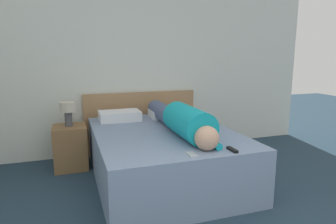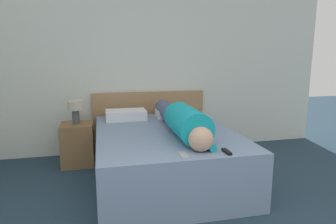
{
  "view_description": "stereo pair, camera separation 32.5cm",
  "coord_description": "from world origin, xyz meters",
  "px_view_note": "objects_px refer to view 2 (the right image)",
  "views": [
    {
      "loc": [
        -0.88,
        -0.73,
        1.46
      ],
      "look_at": [
        0.14,
        2.29,
        0.83
      ],
      "focal_mm": 32.0,
      "sensor_mm": 36.0,
      "label": 1
    },
    {
      "loc": [
        -0.57,
        -0.82,
        1.46
      ],
      "look_at": [
        0.14,
        2.29,
        0.83
      ],
      "focal_mm": 32.0,
      "sensor_mm": 36.0,
      "label": 2
    }
  ],
  "objects_px": {
    "person_lying": "(182,121)",
    "cell_phone": "(184,155)",
    "bed": "(165,155)",
    "table_lamp": "(75,108)",
    "pillow_second": "(175,113)",
    "nightstand": "(78,144)",
    "pillow_near_headboard": "(126,115)",
    "tv_remote": "(227,152)"
  },
  "relations": [
    {
      "from": "nightstand",
      "to": "bed",
      "type": "bearing_deg",
      "value": -34.55
    },
    {
      "from": "pillow_near_headboard",
      "to": "cell_phone",
      "type": "relative_size",
      "value": 4.1
    },
    {
      "from": "nightstand",
      "to": "tv_remote",
      "type": "bearing_deg",
      "value": -48.67
    },
    {
      "from": "bed",
      "to": "person_lying",
      "type": "relative_size",
      "value": 1.13
    },
    {
      "from": "pillow_second",
      "to": "bed",
      "type": "bearing_deg",
      "value": -112.63
    },
    {
      "from": "bed",
      "to": "table_lamp",
      "type": "xyz_separation_m",
      "value": [
        -1.03,
        0.71,
        0.47
      ]
    },
    {
      "from": "table_lamp",
      "to": "pillow_second",
      "type": "relative_size",
      "value": 0.61
    },
    {
      "from": "nightstand",
      "to": "table_lamp",
      "type": "bearing_deg",
      "value": 0.0
    },
    {
      "from": "person_lying",
      "to": "pillow_near_headboard",
      "type": "xyz_separation_m",
      "value": [
        -0.54,
        0.86,
        -0.08
      ]
    },
    {
      "from": "nightstand",
      "to": "table_lamp",
      "type": "xyz_separation_m",
      "value": [
        0.0,
        0.0,
        0.49
      ]
    },
    {
      "from": "cell_phone",
      "to": "pillow_second",
      "type": "bearing_deg",
      "value": 78.44
    },
    {
      "from": "nightstand",
      "to": "pillow_near_headboard",
      "type": "bearing_deg",
      "value": 0.51
    },
    {
      "from": "table_lamp",
      "to": "person_lying",
      "type": "distance_m",
      "value": 1.47
    },
    {
      "from": "pillow_second",
      "to": "tv_remote",
      "type": "relative_size",
      "value": 3.38
    },
    {
      "from": "nightstand",
      "to": "person_lying",
      "type": "height_order",
      "value": "person_lying"
    },
    {
      "from": "table_lamp",
      "to": "person_lying",
      "type": "height_order",
      "value": "person_lying"
    },
    {
      "from": "bed",
      "to": "pillow_second",
      "type": "bearing_deg",
      "value": 67.37
    },
    {
      "from": "bed",
      "to": "cell_phone",
      "type": "relative_size",
      "value": 15.44
    },
    {
      "from": "nightstand",
      "to": "person_lying",
      "type": "relative_size",
      "value": 0.31
    },
    {
      "from": "nightstand",
      "to": "tv_remote",
      "type": "height_order",
      "value": "tv_remote"
    },
    {
      "from": "nightstand",
      "to": "tv_remote",
      "type": "distance_m",
      "value": 2.15
    },
    {
      "from": "bed",
      "to": "person_lying",
      "type": "height_order",
      "value": "person_lying"
    },
    {
      "from": "tv_remote",
      "to": "table_lamp",
      "type": "bearing_deg",
      "value": 131.33
    },
    {
      "from": "bed",
      "to": "cell_phone",
      "type": "height_order",
      "value": "cell_phone"
    },
    {
      "from": "bed",
      "to": "tv_remote",
      "type": "distance_m",
      "value": 1.01
    },
    {
      "from": "person_lying",
      "to": "tv_remote",
      "type": "bearing_deg",
      "value": -73.95
    },
    {
      "from": "tv_remote",
      "to": "bed",
      "type": "bearing_deg",
      "value": 112.77
    },
    {
      "from": "bed",
      "to": "cell_phone",
      "type": "bearing_deg",
      "value": -91.68
    },
    {
      "from": "table_lamp",
      "to": "pillow_second",
      "type": "bearing_deg",
      "value": 0.25
    },
    {
      "from": "cell_phone",
      "to": "table_lamp",
      "type": "bearing_deg",
      "value": 122.51
    },
    {
      "from": "person_lying",
      "to": "cell_phone",
      "type": "bearing_deg",
      "value": -104.31
    },
    {
      "from": "person_lying",
      "to": "pillow_second",
      "type": "height_order",
      "value": "person_lying"
    },
    {
      "from": "bed",
      "to": "pillow_near_headboard",
      "type": "bearing_deg",
      "value": 118.26
    },
    {
      "from": "person_lying",
      "to": "cell_phone",
      "type": "height_order",
      "value": "person_lying"
    },
    {
      "from": "person_lying",
      "to": "table_lamp",
      "type": "bearing_deg",
      "value": 144.28
    },
    {
      "from": "pillow_second",
      "to": "nightstand",
      "type": "bearing_deg",
      "value": -179.75
    },
    {
      "from": "nightstand",
      "to": "pillow_second",
      "type": "relative_size",
      "value": 1.1
    },
    {
      "from": "pillow_second",
      "to": "cell_phone",
      "type": "relative_size",
      "value": 3.9
    },
    {
      "from": "nightstand",
      "to": "pillow_near_headboard",
      "type": "distance_m",
      "value": 0.74
    },
    {
      "from": "pillow_near_headboard",
      "to": "cell_phone",
      "type": "height_order",
      "value": "pillow_near_headboard"
    },
    {
      "from": "nightstand",
      "to": "cell_phone",
      "type": "distance_m",
      "value": 1.9
    },
    {
      "from": "table_lamp",
      "to": "pillow_second",
      "type": "xyz_separation_m",
      "value": [
        1.33,
        0.01,
        -0.13
      ]
    }
  ]
}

